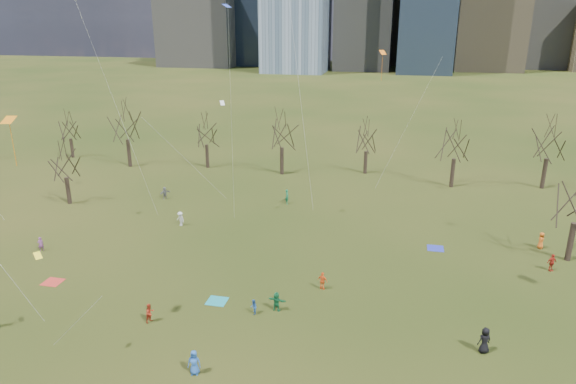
% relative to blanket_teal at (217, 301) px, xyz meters
% --- Properties ---
extents(ground, '(500.00, 500.00, 0.00)m').
position_rel_blanket_teal_xyz_m(ground, '(4.16, -3.79, -0.01)').
color(ground, black).
rests_on(ground, ground).
extents(bare_tree_row, '(113.04, 29.80, 9.50)m').
position_rel_blanket_teal_xyz_m(bare_tree_row, '(4.07, 33.43, 6.10)').
color(bare_tree_row, black).
rests_on(bare_tree_row, ground).
extents(blanket_teal, '(1.60, 1.50, 0.03)m').
position_rel_blanket_teal_xyz_m(blanket_teal, '(0.00, 0.00, 0.00)').
color(blanket_teal, teal).
rests_on(blanket_teal, ground).
extents(blanket_navy, '(1.60, 1.50, 0.03)m').
position_rel_blanket_teal_xyz_m(blanket_navy, '(18.00, 14.26, 0.00)').
color(blanket_navy, '#242EA8').
rests_on(blanket_navy, ground).
extents(blanket_crimson, '(1.60, 1.50, 0.03)m').
position_rel_blanket_teal_xyz_m(blanket_crimson, '(-15.14, -0.03, 0.00)').
color(blanket_crimson, red).
rests_on(blanket_crimson, ground).
extents(person_0, '(0.93, 0.70, 1.73)m').
position_rel_blanket_teal_xyz_m(person_0, '(1.66, -8.85, 0.85)').
color(person_0, '#2758AC').
rests_on(person_0, ground).
extents(person_2, '(0.81, 0.90, 1.53)m').
position_rel_blanket_teal_xyz_m(person_2, '(-3.92, -3.89, 0.75)').
color(person_2, '#9E2A16').
rests_on(person_2, ground).
extents(person_4, '(1.00, 0.64, 1.58)m').
position_rel_blanket_teal_xyz_m(person_4, '(8.13, 3.78, 0.78)').
color(person_4, '#FC5D1C').
rests_on(person_4, ground).
extents(person_5, '(1.54, 0.72, 1.60)m').
position_rel_blanket_teal_xyz_m(person_5, '(5.08, -0.30, 0.78)').
color(person_5, '#1A7540').
rests_on(person_5, ground).
extents(person_6, '(1.11, 0.96, 1.92)m').
position_rel_blanket_teal_xyz_m(person_6, '(20.31, -2.48, 0.94)').
color(person_6, black).
rests_on(person_6, ground).
extents(person_7, '(0.60, 0.65, 1.48)m').
position_rel_blanket_teal_xyz_m(person_7, '(-20.28, 5.38, 0.73)').
color(person_7, '#874383').
rests_on(person_7, ground).
extents(person_8, '(0.59, 0.69, 1.24)m').
position_rel_blanket_teal_xyz_m(person_8, '(3.45, -1.19, 0.60)').
color(person_8, '#24519D').
rests_on(person_8, ground).
extents(person_9, '(1.21, 1.02, 1.63)m').
position_rel_blanket_teal_xyz_m(person_9, '(-9.42, 14.44, 0.80)').
color(person_9, silver).
rests_on(person_9, ground).
extents(person_10, '(1.05, 0.81, 1.66)m').
position_rel_blanket_teal_xyz_m(person_10, '(28.02, 11.52, 0.82)').
color(person_10, '#AF2519').
rests_on(person_10, ground).
extents(person_11, '(1.19, 1.46, 1.56)m').
position_rel_blanket_teal_xyz_m(person_11, '(-14.99, 22.37, 0.77)').
color(person_11, slate).
rests_on(person_11, ground).
extents(person_12, '(0.80, 0.97, 1.71)m').
position_rel_blanket_teal_xyz_m(person_12, '(28.26, 16.52, 0.84)').
color(person_12, orange).
rests_on(person_12, ground).
extents(person_13, '(0.65, 0.79, 1.86)m').
position_rel_blanket_teal_xyz_m(person_13, '(0.65, 23.86, 0.92)').
color(person_13, '#186F45').
rests_on(person_13, ground).
extents(kites_airborne, '(67.08, 41.96, 28.14)m').
position_rel_blanket_teal_xyz_m(kites_airborne, '(2.00, 9.80, 12.03)').
color(kites_airborne, orange).
rests_on(kites_airborne, ground).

